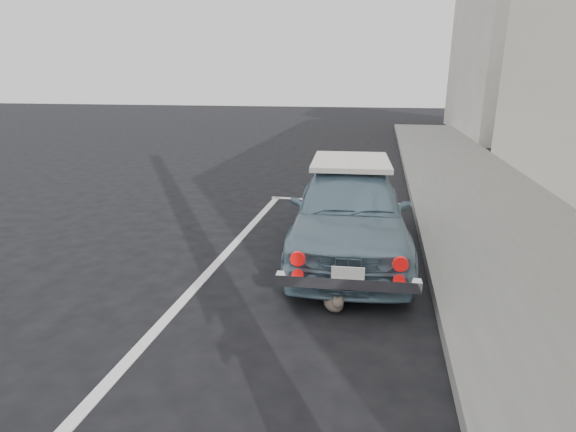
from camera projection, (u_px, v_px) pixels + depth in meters
name	position (u px, v px, depth m)	size (l,w,h in m)	color
building_far	(509.00, 40.00, 19.39)	(3.50, 10.00, 8.00)	#B9B2A8
pline_front	(345.00, 201.00, 9.02)	(3.00, 0.12, 0.01)	silver
pline_side	(218.00, 262.00, 6.01)	(0.12, 7.00, 0.01)	silver
retro_coupe	(349.00, 207.00, 6.20)	(1.78, 3.90, 1.29)	slate
cat	(334.00, 301.00, 4.71)	(0.31, 0.43, 0.24)	brown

